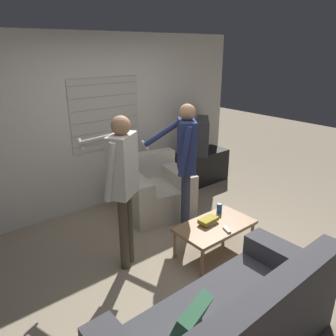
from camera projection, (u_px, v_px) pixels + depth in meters
ground_plane at (191, 260)px, 3.82m from camera, size 16.00×16.00×0.00m
wall_back at (100, 123)px, 4.85m from camera, size 5.20×0.08×2.55m
couch_blue at (229, 330)px, 2.49m from camera, size 1.99×0.86×0.85m
armchair_beige at (155, 190)px, 4.87m from camera, size 1.07×1.05×0.84m
coffee_table at (215, 227)px, 3.85m from camera, size 0.93×0.53×0.39m
tv_stand at (201, 167)px, 5.97m from camera, size 0.98×0.47×0.58m
tv at (202, 136)px, 5.76m from camera, size 0.64×0.66×0.60m
person_left_standing at (122, 176)px, 3.39m from camera, size 0.48×0.83×1.72m
person_right_standing at (185, 154)px, 4.09m from camera, size 0.54×0.75×1.71m
book_stack at (208, 221)px, 3.85m from camera, size 0.25×0.17×0.07m
soda_can at (219, 208)px, 4.08m from camera, size 0.07×0.07×0.13m
spare_remote at (227, 230)px, 3.70m from camera, size 0.08×0.14×0.02m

